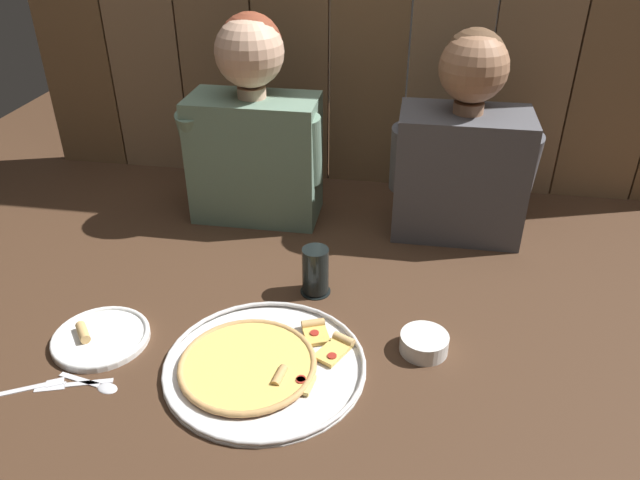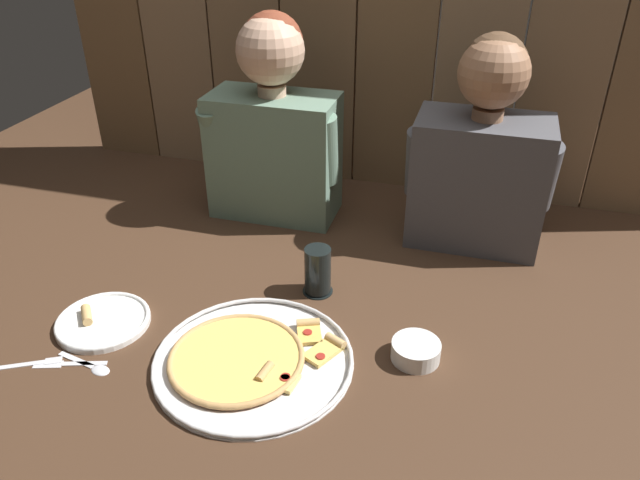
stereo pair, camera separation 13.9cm
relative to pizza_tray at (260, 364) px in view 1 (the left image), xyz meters
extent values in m
plane|color=#422B1C|center=(0.12, 0.14, -0.01)|extent=(3.20, 3.20, 0.00)
cylinder|color=silver|center=(0.01, 0.00, -0.01)|extent=(0.43, 0.43, 0.01)
torus|color=silver|center=(0.01, 0.00, 0.00)|extent=(0.43, 0.43, 0.01)
cylinder|color=#B23823|center=(-0.02, -0.01, 0.00)|extent=(0.29, 0.29, 0.00)
cylinder|color=#EFC660|center=(-0.02, -0.01, 0.00)|extent=(0.27, 0.27, 0.01)
torus|color=tan|center=(-0.02, -0.01, 0.00)|extent=(0.29, 0.29, 0.01)
cube|color=#EABC56|center=(0.10, 0.11, 0.00)|extent=(0.07, 0.08, 0.01)
cylinder|color=tan|center=(0.09, 0.14, 0.01)|extent=(0.06, 0.04, 0.02)
cylinder|color=#A3281E|center=(0.10, 0.11, 0.01)|extent=(0.02, 0.02, 0.00)
cube|color=#EFC660|center=(0.15, 0.06, 0.00)|extent=(0.08, 0.10, 0.01)
cylinder|color=tan|center=(0.17, 0.10, 0.01)|extent=(0.05, 0.04, 0.02)
cylinder|color=#A3281E|center=(0.15, 0.04, 0.01)|extent=(0.02, 0.02, 0.00)
cube|color=#F4D170|center=(0.09, -0.04, 0.00)|extent=(0.08, 0.06, 0.01)
cylinder|color=tan|center=(0.05, -0.04, 0.01)|extent=(0.03, 0.06, 0.02)
cylinder|color=#A3281E|center=(0.10, -0.04, 0.01)|extent=(0.02, 0.02, 0.00)
cylinder|color=#A3281E|center=(0.10, -0.04, 0.01)|extent=(0.02, 0.02, 0.00)
cylinder|color=white|center=(-0.37, 0.03, 0.00)|extent=(0.22, 0.22, 0.01)
torus|color=white|center=(-0.37, 0.03, 0.00)|extent=(0.22, 0.22, 0.01)
cylinder|color=tan|center=(-0.41, 0.02, 0.01)|extent=(0.06, 0.06, 0.02)
cylinder|color=black|center=(0.07, 0.29, -0.01)|extent=(0.08, 0.08, 0.01)
cylinder|color=black|center=(0.07, 0.29, 0.06)|extent=(0.07, 0.07, 0.12)
cylinder|color=white|center=(0.34, 0.11, 0.01)|extent=(0.11, 0.11, 0.04)
cylinder|color=#B23823|center=(0.34, 0.11, 0.02)|extent=(0.08, 0.08, 0.02)
cube|color=silver|center=(-0.46, -0.14, -0.01)|extent=(0.09, 0.06, 0.01)
cube|color=silver|center=(-0.41, -0.11, -0.01)|extent=(0.04, 0.03, 0.01)
cube|color=silver|center=(-0.34, -0.10, -0.01)|extent=(0.09, 0.04, 0.01)
cube|color=silver|center=(-0.41, -0.13, -0.01)|extent=(0.06, 0.04, 0.00)
cube|color=silver|center=(-0.36, -0.10, -0.01)|extent=(0.10, 0.03, 0.01)
ellipsoid|color=silver|center=(-0.29, -0.11, -0.01)|extent=(0.05, 0.04, 0.01)
cube|color=slate|center=(-0.17, 0.66, 0.17)|extent=(0.37, 0.19, 0.37)
cylinder|color=#DBAD8E|center=(-0.17, 0.66, 0.37)|extent=(0.08, 0.08, 0.03)
sphere|color=#DBAD8E|center=(-0.17, 0.66, 0.48)|extent=(0.19, 0.19, 0.19)
sphere|color=brown|center=(-0.17, 0.68, 0.50)|extent=(0.17, 0.17, 0.17)
cylinder|color=slate|center=(-0.34, 0.62, 0.23)|extent=(0.08, 0.13, 0.22)
cylinder|color=slate|center=(-0.01, 0.62, 0.23)|extent=(0.08, 0.11, 0.21)
cube|color=#4C4C51|center=(0.42, 0.66, 0.17)|extent=(0.35, 0.21, 0.36)
cylinder|color=#9E7051|center=(0.42, 0.66, 0.36)|extent=(0.08, 0.08, 0.03)
sphere|color=#9E7051|center=(0.42, 0.66, 0.47)|extent=(0.18, 0.18, 0.18)
sphere|color=brown|center=(0.42, 0.68, 0.48)|extent=(0.16, 0.16, 0.16)
cylinder|color=#4C4C51|center=(0.26, 0.62, 0.22)|extent=(0.08, 0.12, 0.21)
cylinder|color=#4C4C51|center=(0.57, 0.62, 0.22)|extent=(0.08, 0.13, 0.21)
camera|label=1|loc=(0.28, -0.93, 0.89)|focal=34.13mm
camera|label=2|loc=(0.42, -0.90, 0.89)|focal=34.13mm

